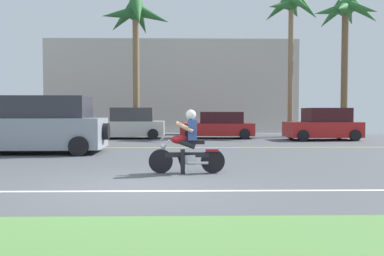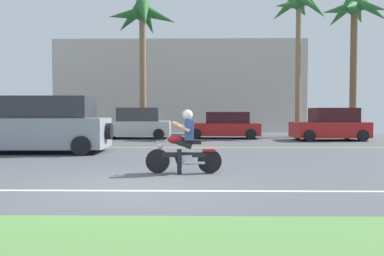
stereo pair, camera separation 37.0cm
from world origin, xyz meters
name	(u,v)px [view 2 (the right image)]	position (x,y,z in m)	size (l,w,h in m)	color
ground	(151,166)	(0.00, 3.00, -0.02)	(56.00, 30.00, 0.04)	#4C4F54
lane_line_near	(128,191)	(0.00, -0.34, 0.00)	(50.40, 0.12, 0.01)	silver
lane_line_far	(166,147)	(0.00, 8.12, 0.00)	(50.40, 0.12, 0.01)	yellow
motorcyclist	(184,146)	(0.94, 1.69, 0.62)	(1.76, 0.58, 1.48)	black
suv_nearby	(45,125)	(-4.10, 6.16, 0.95)	(4.58, 2.23, 1.96)	#8C939E
parked_car_0	(35,125)	(-7.65, 13.64, 0.72)	(3.85, 2.23, 1.54)	#AD1E1E
parked_car_1	(136,124)	(-2.09, 13.61, 0.77)	(3.84, 2.06, 1.66)	beige
parked_car_2	(225,126)	(2.72, 13.74, 0.68)	(4.07, 2.06, 1.44)	#AD1E1E
parked_car_3	(330,125)	(7.96, 12.25, 0.76)	(3.72, 2.11, 1.64)	#AD1E1E
palm_tree_0	(142,23)	(-1.97, 15.03, 6.53)	(4.14, 4.13, 7.91)	brown
palm_tree_1	(355,17)	(10.56, 15.89, 7.05)	(4.16, 3.89, 8.43)	brown
palm_tree_2	(299,15)	(7.11, 15.29, 7.06)	(3.47, 3.53, 8.42)	#846B4C
building_far	(181,88)	(0.00, 21.00, 3.21)	(17.42, 4.00, 6.43)	#BCB7AD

